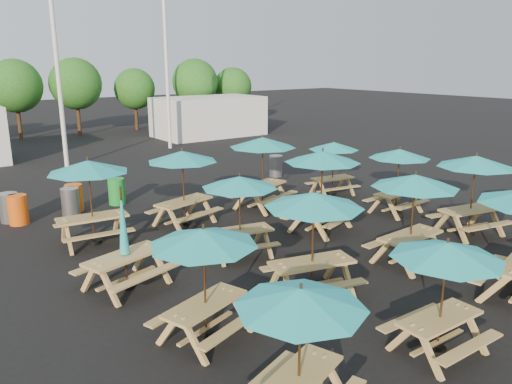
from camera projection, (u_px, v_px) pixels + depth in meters
ground at (287, 240)px, 14.16m from camera, size 120.00×120.00×0.00m
picnic_unit_0 at (301, 305)px, 6.68m from camera, size 2.33×2.33×2.03m
picnic_unit_1 at (204, 243)px, 8.69m from camera, size 2.45×2.45×2.14m
picnic_unit_2 at (125, 247)px, 10.97m from camera, size 2.20×2.04×2.35m
picnic_unit_3 at (88, 171)px, 13.37m from camera, size 2.38×2.38×2.38m
picnic_unit_4 at (446, 257)px, 8.25m from camera, size 1.93×1.93×2.06m
picnic_unit_5 at (314, 206)px, 10.37m from camera, size 2.57×2.57×2.32m
picnic_unit_6 at (240, 187)px, 12.58m from camera, size 2.34×2.34×2.14m
picnic_unit_7 at (182, 160)px, 15.00m from camera, size 2.60×2.60×2.34m
picnic_unit_9 at (415, 186)px, 12.04m from camera, size 2.19×2.19×2.31m
picnic_unit_10 at (322, 161)px, 14.47m from camera, size 2.78×2.78×2.43m
picnic_unit_11 at (263, 146)px, 16.77m from camera, size 2.87×2.87×2.48m
picnic_unit_13 at (476, 166)px, 14.14m from camera, size 2.54×2.54×2.36m
picnic_unit_14 at (399, 157)px, 16.24m from camera, size 2.12×2.12×2.18m
picnic_unit_15 at (334, 149)px, 18.51m from camera, size 2.14×2.14×2.04m
waste_bin_0 at (9, 208)px, 15.67m from camera, size 0.58×0.58×0.93m
waste_bin_1 at (18, 210)px, 15.45m from camera, size 0.58×0.58×0.93m
waste_bin_2 at (71, 202)px, 16.29m from camera, size 0.58×0.58×0.93m
waste_bin_3 at (74, 198)px, 16.78m from camera, size 0.58×0.58×0.93m
waste_bin_4 at (117, 191)px, 17.62m from camera, size 0.58×0.58×0.93m
waste_bin_5 at (276, 166)px, 21.92m from camera, size 0.58×0.58×0.93m
mast_0 at (54, 36)px, 22.35m from camera, size 0.20×0.20×12.00m
mast_1 at (166, 41)px, 27.65m from camera, size 0.20×0.20×12.00m
event_tent_1 at (209, 116)px, 33.77m from camera, size 7.00×4.00×2.60m
tree_3 at (15, 86)px, 31.48m from camera, size 3.36×3.36×5.09m
tree_4 at (76, 84)px, 33.21m from camera, size 3.41×3.41×5.17m
tree_5 at (135, 89)px, 36.15m from camera, size 2.94×2.94×4.45m
tree_6 at (195, 82)px, 36.97m from camera, size 3.38×3.38×5.13m
tree_7 at (233, 87)px, 39.05m from camera, size 2.95×2.95×4.48m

